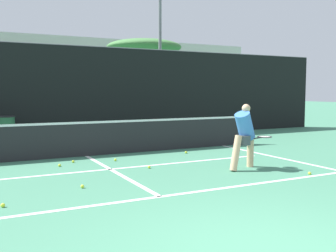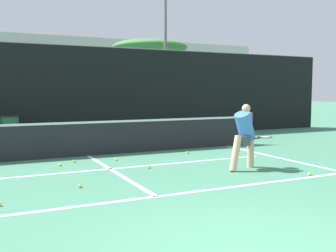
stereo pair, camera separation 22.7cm
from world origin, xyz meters
TOP-DOWN VIEW (x-y plane):
  - court_baseline_near at (0.00, 2.73)m, footprint 11.00×0.10m
  - court_service_line at (0.00, 5.34)m, footprint 8.25×0.10m
  - court_center_mark at (0.00, 5.05)m, footprint 0.10×4.64m
  - court_sideline_right at (4.51, 5.05)m, footprint 0.10×5.64m
  - net at (0.00, 7.37)m, footprint 11.09×0.09m
  - fence_back at (0.00, 11.15)m, footprint 24.00×0.06m
  - player_practicing at (2.78, 4.05)m, footprint 1.27×0.52m
  - tennis_ball_scattered_2 at (0.83, 5.03)m, footprint 0.07×0.07m
  - tennis_ball_scattered_4 at (2.66, 6.54)m, footprint 0.07×0.07m
  - tennis_ball_scattered_5 at (3.59, 2.86)m, footprint 0.07×0.07m
  - tennis_ball_scattered_6 at (-0.97, 6.18)m, footprint 0.07×0.07m
  - tennis_ball_scattered_7 at (-2.41, 3.27)m, footprint 0.07×0.07m
  - tennis_ball_scattered_9 at (0.45, 6.28)m, footprint 0.07×0.07m
  - tennis_ball_scattered_10 at (-0.56, 6.53)m, footprint 0.07×0.07m
  - tennis_ball_scattered_11 at (-1.01, 3.90)m, footprint 0.07×0.07m
  - trash_bin at (-1.79, 10.42)m, footprint 0.59×0.59m
  - floodlight_mast at (6.06, 15.30)m, footprint 1.10×0.24m
  - tree_west at (6.52, 18.40)m, footprint 4.39×4.39m
  - building_far at (0.00, 25.39)m, footprint 36.00×2.40m

SIDE VIEW (x-z plane):
  - court_baseline_near at x=0.00m, z-range 0.00..0.01m
  - court_service_line at x=0.00m, z-range 0.00..0.01m
  - court_center_mark at x=0.00m, z-range 0.00..0.01m
  - court_sideline_right at x=4.51m, z-range 0.00..0.01m
  - tennis_ball_scattered_2 at x=0.83m, z-range 0.00..0.07m
  - tennis_ball_scattered_4 at x=2.66m, z-range 0.00..0.07m
  - tennis_ball_scattered_5 at x=3.59m, z-range 0.00..0.07m
  - tennis_ball_scattered_6 at x=-0.97m, z-range 0.00..0.07m
  - tennis_ball_scattered_7 at x=-2.41m, z-range 0.00..0.07m
  - tennis_ball_scattered_9 at x=0.45m, z-range 0.00..0.07m
  - tennis_ball_scattered_10 at x=-0.56m, z-range 0.00..0.07m
  - tennis_ball_scattered_11 at x=-1.01m, z-range 0.00..0.07m
  - trash_bin at x=-1.79m, z-range 0.00..0.98m
  - net at x=0.00m, z-range -0.02..1.05m
  - player_practicing at x=2.78m, z-range 0.05..1.53m
  - fence_back at x=0.00m, z-range -0.01..3.42m
  - building_far at x=0.00m, z-range 0.00..5.52m
  - tree_west at x=6.52m, z-range 1.90..6.69m
  - floodlight_mast at x=6.06m, z-range 1.15..9.56m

